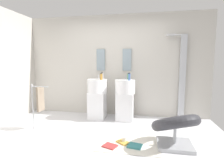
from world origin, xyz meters
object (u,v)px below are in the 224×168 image
object	(u,v)px
pedestal_sink_right	(125,98)
soap_bottle_green	(128,76)
magazine_red	(110,146)
soap_bottle_amber	(101,77)
pedestal_sink_left	(97,97)
magazine_ochre	(123,142)
soap_bottle_blue	(129,77)
magazine_teal	(135,146)
soap_bottle_grey	(102,76)
coffee_mug	(124,140)
lounge_chair	(175,126)
towel_rack	(39,100)
shower_column	(182,75)

from	to	relation	value
pedestal_sink_right	soap_bottle_green	xyz separation A→B (m)	(0.06, 0.13, 0.52)
magazine_red	soap_bottle_amber	world-z (taller)	soap_bottle_amber
pedestal_sink_left	soap_bottle_amber	size ratio (longest dim) A/B	6.67
magazine_ochre	soap_bottle_blue	size ratio (longest dim) A/B	1.21
pedestal_sink_left	magazine_teal	size ratio (longest dim) A/B	4.80
pedestal_sink_right	pedestal_sink_left	bearing A→B (deg)	180.00
soap_bottle_green	soap_bottle_blue	bearing A→B (deg)	-79.10
soap_bottle_grey	magazine_teal	bearing A→B (deg)	-56.71
pedestal_sink_right	coffee_mug	distance (m)	1.34
magazine_red	soap_bottle_grey	bearing A→B (deg)	130.36
pedestal_sink_left	soap_bottle_green	size ratio (longest dim) A/B	6.92
magazine_ochre	magazine_teal	bearing A→B (deg)	14.16
magazine_teal	soap_bottle_grey	bearing A→B (deg)	134.70
pedestal_sink_right	magazine_teal	size ratio (longest dim) A/B	4.80
soap_bottle_grey	soap_bottle_green	distance (m)	0.63
lounge_chair	towel_rack	bearing A→B (deg)	174.21
lounge_chair	magazine_teal	size ratio (longest dim) A/B	4.74
lounge_chair	magazine_red	xyz separation A→B (m)	(-1.05, -0.22, -0.33)
magazine_teal	towel_rack	bearing A→B (deg)	179.65
pedestal_sink_right	soap_bottle_green	distance (m)	0.54
towel_rack	magazine_ochre	world-z (taller)	towel_rack
magazine_teal	pedestal_sink_right	bearing A→B (deg)	114.77
pedestal_sink_right	soap_bottle_blue	distance (m)	0.55
magazine_ochre	soap_bottle_grey	size ratio (longest dim) A/B	1.19
lounge_chair	coffee_mug	distance (m)	0.89
pedestal_sink_left	magazine_teal	bearing A→B (deg)	-53.39
magazine_red	soap_bottle_grey	distance (m)	1.81
pedestal_sink_right	soap_bottle_green	world-z (taller)	soap_bottle_green
soap_bottle_grey	soap_bottle_blue	size ratio (longest dim) A/B	1.01
lounge_chair	soap_bottle_green	size ratio (longest dim) A/B	6.84
pedestal_sink_left	coffee_mug	xyz separation A→B (m)	(0.82, -1.24, -0.47)
pedestal_sink_right	towel_rack	xyz separation A→B (m)	(-1.65, -0.95, 0.10)
shower_column	magazine_ochre	xyz separation A→B (m)	(-1.22, -1.61, -1.06)
pedestal_sink_left	towel_rack	world-z (taller)	pedestal_sink_left
pedestal_sink_right	soap_bottle_blue	xyz separation A→B (m)	(0.11, -0.12, 0.53)
magazine_teal	soap_bottle_amber	distance (m)	1.86
magazine_red	coffee_mug	distance (m)	0.29
soap_bottle_green	soap_bottle_grey	bearing A→B (deg)	-164.91
magazine_red	shower_column	bearing A→B (deg)	73.49
lounge_chair	towel_rack	size ratio (longest dim) A/B	1.12
shower_column	soap_bottle_blue	distance (m)	1.31
towel_rack	magazine_red	bearing A→B (deg)	-17.29
coffee_mug	soap_bottle_green	world-z (taller)	soap_bottle_green
magazine_red	coffee_mug	xyz separation A→B (m)	(0.21, 0.20, 0.04)
magazine_ochre	magazine_teal	size ratio (longest dim) A/B	0.94
soap_bottle_green	soap_bottle_blue	world-z (taller)	soap_bottle_blue
magazine_teal	coffee_mug	world-z (taller)	coffee_mug
lounge_chair	magazine_red	size ratio (longest dim) A/B	4.89
shower_column	towel_rack	size ratio (longest dim) A/B	2.16
magazine_ochre	soap_bottle_grey	xyz separation A→B (m)	(-0.66, 1.23, 1.04)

